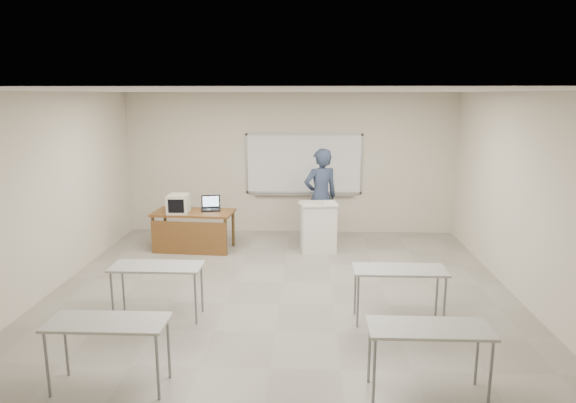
{
  "coord_description": "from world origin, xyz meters",
  "views": [
    {
      "loc": [
        0.41,
        -6.9,
        2.96
      ],
      "look_at": [
        0.03,
        2.2,
        1.05
      ],
      "focal_mm": 32.0,
      "sensor_mm": 36.0,
      "label": 1
    }
  ],
  "objects_px": {
    "whiteboard": "(304,165)",
    "instructor_desk": "(193,223)",
    "laptop": "(211,207)",
    "mouse": "(209,210)",
    "keyboard": "(311,203)",
    "crt_monitor": "(179,204)",
    "presenter": "(321,197)",
    "podium": "(319,227)"
  },
  "relations": [
    {
      "from": "podium",
      "to": "mouse",
      "type": "distance_m",
      "value": 2.14
    },
    {
      "from": "keyboard",
      "to": "presenter",
      "type": "bearing_deg",
      "value": 81.36
    },
    {
      "from": "crt_monitor",
      "to": "presenter",
      "type": "height_order",
      "value": "presenter"
    },
    {
      "from": "instructor_desk",
      "to": "mouse",
      "type": "xyz_separation_m",
      "value": [
        0.28,
        0.16,
        0.22
      ]
    },
    {
      "from": "keyboard",
      "to": "laptop",
      "type": "bearing_deg",
      "value": -179.71
    },
    {
      "from": "instructor_desk",
      "to": "crt_monitor",
      "type": "height_order",
      "value": "crt_monitor"
    },
    {
      "from": "whiteboard",
      "to": "instructor_desk",
      "type": "distance_m",
      "value": 2.73
    },
    {
      "from": "whiteboard",
      "to": "instructor_desk",
      "type": "xyz_separation_m",
      "value": [
        -2.1,
        -1.48,
        -0.93
      ]
    },
    {
      "from": "instructor_desk",
      "to": "keyboard",
      "type": "distance_m",
      "value": 2.29
    },
    {
      "from": "podium",
      "to": "laptop",
      "type": "xyz_separation_m",
      "value": [
        -2.08,
        0.18,
        0.33
      ]
    },
    {
      "from": "instructor_desk",
      "to": "podium",
      "type": "bearing_deg",
      "value": 6.53
    },
    {
      "from": "whiteboard",
      "to": "mouse",
      "type": "distance_m",
      "value": 2.35
    },
    {
      "from": "whiteboard",
      "to": "laptop",
      "type": "relative_size",
      "value": 6.8
    },
    {
      "from": "laptop",
      "to": "presenter",
      "type": "distance_m",
      "value": 2.15
    },
    {
      "from": "podium",
      "to": "mouse",
      "type": "xyz_separation_m",
      "value": [
        -2.12,
        0.08,
        0.29
      ]
    },
    {
      "from": "podium",
      "to": "mouse",
      "type": "relative_size",
      "value": 8.92
    },
    {
      "from": "whiteboard",
      "to": "presenter",
      "type": "height_order",
      "value": "whiteboard"
    },
    {
      "from": "podium",
      "to": "mouse",
      "type": "height_order",
      "value": "podium"
    },
    {
      "from": "crt_monitor",
      "to": "presenter",
      "type": "distance_m",
      "value": 2.75
    },
    {
      "from": "podium",
      "to": "crt_monitor",
      "type": "xyz_separation_m",
      "value": [
        -2.65,
        -0.1,
        0.45
      ]
    },
    {
      "from": "podium",
      "to": "keyboard",
      "type": "bearing_deg",
      "value": -148.36
    },
    {
      "from": "mouse",
      "to": "keyboard",
      "type": "bearing_deg",
      "value": -7.51
    },
    {
      "from": "mouse",
      "to": "presenter",
      "type": "relative_size",
      "value": 0.06
    },
    {
      "from": "podium",
      "to": "mouse",
      "type": "bearing_deg",
      "value": 170.9
    },
    {
      "from": "whiteboard",
      "to": "mouse",
      "type": "bearing_deg",
      "value": -144.02
    },
    {
      "from": "presenter",
      "to": "podium",
      "type": "bearing_deg",
      "value": 62.64
    },
    {
      "from": "crt_monitor",
      "to": "podium",
      "type": "bearing_deg",
      "value": 0.92
    },
    {
      "from": "podium",
      "to": "presenter",
      "type": "xyz_separation_m",
      "value": [
        0.04,
        0.48,
        0.49
      ]
    },
    {
      "from": "whiteboard",
      "to": "instructor_desk",
      "type": "bearing_deg",
      "value": -144.83
    },
    {
      "from": "whiteboard",
      "to": "podium",
      "type": "bearing_deg",
      "value": -77.87
    },
    {
      "from": "podium",
      "to": "keyboard",
      "type": "xyz_separation_m",
      "value": [
        -0.15,
        -0.12,
        0.48
      ]
    },
    {
      "from": "whiteboard",
      "to": "crt_monitor",
      "type": "height_order",
      "value": "whiteboard"
    },
    {
      "from": "whiteboard",
      "to": "presenter",
      "type": "relative_size",
      "value": 1.29
    },
    {
      "from": "presenter",
      "to": "instructor_desk",
      "type": "bearing_deg",
      "value": -9.16
    },
    {
      "from": "instructor_desk",
      "to": "podium",
      "type": "relative_size",
      "value": 1.6
    },
    {
      "from": "keyboard",
      "to": "presenter",
      "type": "height_order",
      "value": "presenter"
    },
    {
      "from": "presenter",
      "to": "laptop",
      "type": "bearing_deg",
      "value": -14.3
    },
    {
      "from": "laptop",
      "to": "mouse",
      "type": "relative_size",
      "value": 3.43
    },
    {
      "from": "podium",
      "to": "laptop",
      "type": "height_order",
      "value": "laptop"
    },
    {
      "from": "mouse",
      "to": "presenter",
      "type": "bearing_deg",
      "value": 8.77
    },
    {
      "from": "podium",
      "to": "whiteboard",
      "type": "bearing_deg",
      "value": 95.11
    },
    {
      "from": "laptop",
      "to": "presenter",
      "type": "relative_size",
      "value": 0.19
    }
  ]
}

